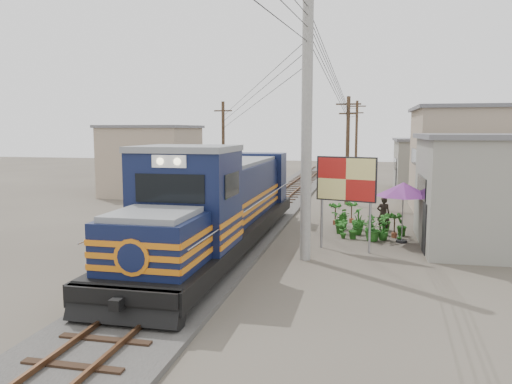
% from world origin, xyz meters
% --- Properties ---
extents(ground, '(120.00, 120.00, 0.00)m').
position_xyz_m(ground, '(0.00, 0.00, 0.00)').
color(ground, '#473F35').
rests_on(ground, ground).
extents(ballast, '(3.60, 70.00, 0.16)m').
position_xyz_m(ballast, '(0.00, 10.00, 0.08)').
color(ballast, '#595651').
rests_on(ballast, ground).
extents(track, '(1.15, 70.00, 0.12)m').
position_xyz_m(track, '(0.00, 10.00, 0.26)').
color(track, '#51331E').
rests_on(track, ground).
extents(locomotive, '(3.14, 17.08, 4.23)m').
position_xyz_m(locomotive, '(0.00, 0.18, 1.83)').
color(locomotive, black).
rests_on(locomotive, ground).
extents(utility_pole_main, '(0.40, 0.40, 10.00)m').
position_xyz_m(utility_pole_main, '(3.50, -0.50, 5.00)').
color(utility_pole_main, '#9E9B93').
rests_on(utility_pole_main, ground).
extents(wooden_pole_mid, '(1.60, 0.24, 7.00)m').
position_xyz_m(wooden_pole_mid, '(4.50, 14.00, 3.68)').
color(wooden_pole_mid, '#4C3826').
rests_on(wooden_pole_mid, ground).
extents(wooden_pole_far, '(1.60, 0.24, 7.50)m').
position_xyz_m(wooden_pole_far, '(4.80, 28.00, 3.93)').
color(wooden_pole_far, '#4C3826').
rests_on(wooden_pole_far, ground).
extents(wooden_pole_left, '(1.60, 0.24, 7.00)m').
position_xyz_m(wooden_pole_left, '(-5.00, 18.00, 3.68)').
color(wooden_pole_left, '#4C3826').
rests_on(wooden_pole_left, ground).
extents(power_lines, '(9.65, 19.00, 3.30)m').
position_xyz_m(power_lines, '(-0.14, 8.49, 7.56)').
color(power_lines, black).
rests_on(power_lines, ground).
extents(shophouse_front, '(7.35, 6.30, 4.70)m').
position_xyz_m(shophouse_front, '(11.50, 3.00, 2.36)').
color(shophouse_front, gray).
rests_on(shophouse_front, ground).
extents(shophouse_mid, '(8.40, 7.35, 6.20)m').
position_xyz_m(shophouse_mid, '(12.50, 12.00, 3.11)').
color(shophouse_mid, gray).
rests_on(shophouse_mid, ground).
extents(shophouse_back, '(6.30, 6.30, 4.20)m').
position_xyz_m(shophouse_back, '(11.00, 22.00, 2.11)').
color(shophouse_back, gray).
rests_on(shophouse_back, ground).
extents(shophouse_left, '(6.30, 6.30, 5.20)m').
position_xyz_m(shophouse_left, '(-10.00, 16.00, 2.61)').
color(shophouse_left, gray).
rests_on(shophouse_left, ground).
extents(billboard, '(2.40, 0.79, 3.81)m').
position_xyz_m(billboard, '(4.90, 1.29, 2.82)').
color(billboard, '#99999E').
rests_on(billboard, ground).
extents(market_umbrella, '(2.43, 2.43, 2.63)m').
position_xyz_m(market_umbrella, '(7.27, 3.26, 2.32)').
color(market_umbrella, black).
rests_on(market_umbrella, ground).
extents(vendor, '(0.62, 0.41, 1.70)m').
position_xyz_m(vendor, '(6.55, 5.49, 0.85)').
color(vendor, black).
rests_on(vendor, ground).
extents(plant_nursery, '(3.69, 3.47, 1.13)m').
position_xyz_m(plant_nursery, '(5.65, 4.59, 0.51)').
color(plant_nursery, '#23621C').
rests_on(plant_nursery, ground).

